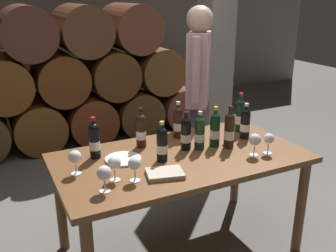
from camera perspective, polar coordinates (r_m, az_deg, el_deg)
The scene contains 25 objects.
ground_plane at distance 2.98m, azimuth 1.79°, elevation -17.96°, with size 14.00×14.00×0.00m, color #66635E.
cellar_back_wall at distance 6.39m, azimuth -16.68°, elevation 14.97°, with size 10.00×0.24×2.80m, color gray.
barrel_stack at distance 4.93m, azimuth -12.55°, elevation 6.61°, with size 3.12×0.90×1.69m.
stone_pillar at distance 4.44m, azimuth 7.23°, elevation 12.70°, with size 0.32×0.32×2.60m, color gray.
dining_table at distance 2.63m, azimuth 1.95°, elevation -6.28°, with size 1.70×0.90×0.76m.
wine_bottle_0 at distance 2.72m, azimuth 7.09°, elevation -0.49°, with size 0.07×0.07×0.30m.
wine_bottle_1 at distance 2.64m, azimuth 2.73°, elevation -1.10°, with size 0.07×0.07×0.28m.
wine_bottle_2 at distance 2.91m, azimuth 11.58°, elevation 0.43°, with size 0.07×0.07×0.28m.
wine_bottle_3 at distance 2.70m, azimuth 9.24°, elevation -0.60°, with size 0.07×0.07×0.31m.
wine_bottle_4 at distance 2.46m, azimuth -0.91°, elevation -2.72°, with size 0.07×0.07×0.27m.
wine_bottle_5 at distance 3.04m, azimuth 10.82°, elevation 1.63°, with size 0.07×0.07×0.32m.
wine_bottle_6 at distance 2.55m, azimuth -11.03°, elevation -2.14°, with size 0.07×0.07×0.29m.
wine_bottle_7 at distance 2.69m, azimuth -4.09°, elevation -0.64°, with size 0.07×0.07×0.29m.
wine_bottle_8 at distance 2.86m, azimuth 1.52°, elevation 0.60°, with size 0.07×0.07×0.29m.
wine_bottle_9 at distance 2.66m, azimuth 4.80°, elevation -1.03°, with size 0.07×0.07×0.28m.
wine_glass_0 at distance 2.35m, azimuth -13.86°, elevation -4.65°, with size 0.08×0.08×0.15m.
wine_glass_1 at distance 2.67m, azimuth 14.96°, elevation -1.96°, with size 0.07×0.07×0.15m.
wine_glass_2 at distance 2.23m, azimuth -8.11°, elevation -5.65°, with size 0.08×0.08×0.15m.
wine_glass_3 at distance 2.82m, azimuth 9.25°, elevation -0.41°, with size 0.07×0.07×0.14m.
wine_glass_4 at distance 2.61m, azimuth 12.99°, elevation -2.11°, with size 0.08×0.08×0.16m.
wine_glass_5 at distance 2.12m, azimuth -9.63°, elevation -7.09°, with size 0.08×0.08×0.16m.
wine_glass_6 at distance 2.21m, azimuth -5.07°, elevation -5.79°, with size 0.08×0.08×0.15m.
tasting_notebook at distance 2.31m, azimuth -0.47°, elevation -7.19°, with size 0.22×0.16×0.03m, color #B2A893.
serving_plate at distance 2.53m, azimuth -6.79°, elevation -4.97°, with size 0.24×0.24×0.01m, color white.
sommelier_presenting at distance 3.39m, azimuth 4.56°, elevation 6.33°, with size 0.34×0.41×1.72m.
Camera 1 is at (-1.13, -2.08, 1.81)m, focal length 40.39 mm.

